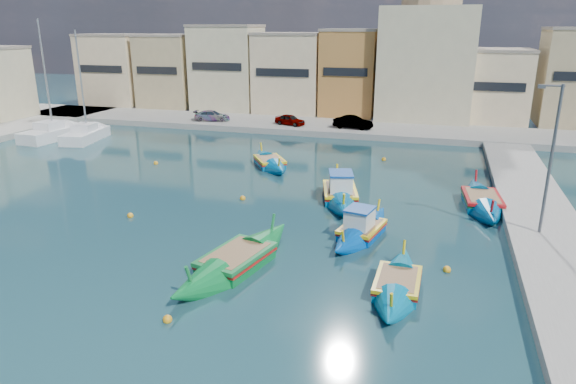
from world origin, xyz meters
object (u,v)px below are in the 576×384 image
at_px(luzzu_turquoise_cabin, 340,193).
at_px(luzzu_cyan_mid, 482,202).
at_px(church_block, 428,47).
at_px(yacht_north, 94,133).
at_px(quay_street_lamp, 550,160).
at_px(luzzu_cyan_south, 397,286).
at_px(luzzu_blue_cabin, 361,230).
at_px(luzzu_green, 270,163).
at_px(yacht_midnorth, 64,131).
at_px(luzzu_blue_south, 236,262).

distance_m(luzzu_turquoise_cabin, luzzu_cyan_mid, 8.73).
xyz_separation_m(church_block, yacht_north, (-31.01, -18.27, -7.97)).
relative_size(quay_street_lamp, luzzu_cyan_south, 1.14).
height_order(luzzu_cyan_mid, yacht_north, yacht_north).
height_order(luzzu_blue_cabin, luzzu_green, luzzu_blue_cabin).
relative_size(luzzu_cyan_mid, yacht_midnorth, 0.73).
bearing_deg(yacht_north, church_block, 30.50).
bearing_deg(yacht_midnorth, quay_street_lamp, -20.07).
relative_size(luzzu_turquoise_cabin, yacht_north, 0.83).
height_order(luzzu_turquoise_cabin, yacht_north, yacht_north).
xyz_separation_m(luzzu_green, yacht_north, (-20.44, 5.61, 0.19)).
bearing_deg(luzzu_cyan_south, luzzu_turquoise_cabin, 112.67).
distance_m(luzzu_cyan_mid, yacht_north, 37.62).
bearing_deg(luzzu_blue_south, luzzu_turquoise_cabin, 76.73).
xyz_separation_m(luzzu_cyan_mid, luzzu_cyan_south, (-3.98, -12.28, -0.04)).
height_order(quay_street_lamp, luzzu_cyan_south, quay_street_lamp).
distance_m(church_block, luzzu_blue_south, 42.57).
relative_size(church_block, luzzu_blue_cabin, 2.57).
bearing_deg(yacht_midnorth, luzzu_green, -12.14).
relative_size(church_block, yacht_north, 1.72).
height_order(luzzu_cyan_mid, luzzu_blue_south, luzzu_blue_south).
distance_m(luzzu_green, yacht_north, 21.20).
bearing_deg(church_block, luzzu_cyan_mid, -80.27).
bearing_deg(luzzu_cyan_mid, luzzu_blue_cabin, -132.94).
bearing_deg(luzzu_cyan_south, church_block, 91.41).
bearing_deg(luzzu_blue_south, quay_street_lamp, 28.05).
relative_size(quay_street_lamp, luzzu_cyan_mid, 0.90).
relative_size(church_block, quay_street_lamp, 2.39).
bearing_deg(luzzu_green, yacht_midnorth, 167.86).
xyz_separation_m(quay_street_lamp, yacht_north, (-38.46, 15.73, -3.90)).
bearing_deg(luzzu_blue_cabin, yacht_north, 149.16).
bearing_deg(luzzu_turquoise_cabin, yacht_midnorth, 159.46).
bearing_deg(luzzu_blue_cabin, quay_street_lamp, 12.68).
height_order(church_block, luzzu_cyan_south, church_block).
distance_m(quay_street_lamp, yacht_north, 41.73).
bearing_deg(luzzu_cyan_south, luzzu_green, 123.43).
bearing_deg(yacht_midnorth, church_block, 28.84).
height_order(luzzu_turquoise_cabin, luzzu_cyan_south, luzzu_turquoise_cabin).
distance_m(church_block, yacht_north, 36.86).
bearing_deg(luzzu_green, church_block, 66.12).
height_order(quay_street_lamp, yacht_midnorth, yacht_midnorth).
bearing_deg(luzzu_blue_cabin, luzzu_cyan_mid, 47.06).
distance_m(luzzu_turquoise_cabin, luzzu_blue_cabin, 6.20).
bearing_deg(luzzu_green, yacht_north, 164.66).
bearing_deg(church_block, yacht_north, -149.50).
distance_m(luzzu_blue_cabin, luzzu_blue_south, 7.26).
bearing_deg(luzzu_blue_south, yacht_north, 137.03).
distance_m(luzzu_blue_south, luzzu_cyan_south, 7.30).
relative_size(luzzu_cyan_mid, luzzu_blue_south, 0.93).
distance_m(church_block, luzzu_green, 27.35).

